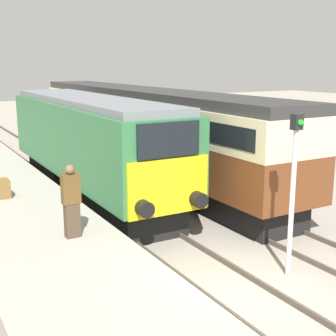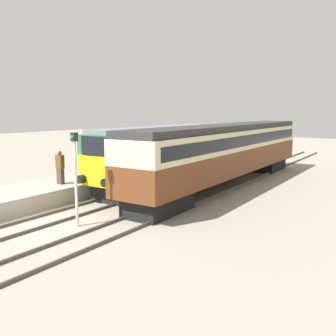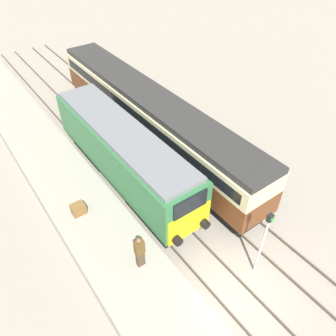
# 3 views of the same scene
# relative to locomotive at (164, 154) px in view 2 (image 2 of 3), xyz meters

# --- Properties ---
(ground_plane) EXTENTS (120.00, 120.00, 0.00)m
(ground_plane) POSITION_rel_locomotive_xyz_m (0.00, -9.58, -2.13)
(ground_plane) COLOR gray
(platform_left) EXTENTS (3.50, 50.00, 0.85)m
(platform_left) POSITION_rel_locomotive_xyz_m (-3.30, -1.58, -1.71)
(platform_left) COLOR #9E998C
(platform_left) RESTS_ON ground_plane
(rails_near_track) EXTENTS (1.51, 60.00, 0.14)m
(rails_near_track) POSITION_rel_locomotive_xyz_m (0.00, -4.58, -2.06)
(rails_near_track) COLOR #4C4238
(rails_near_track) RESTS_ON ground_plane
(rails_far_track) EXTENTS (1.50, 60.00, 0.14)m
(rails_far_track) POSITION_rel_locomotive_xyz_m (3.40, -4.58, -2.06)
(rails_far_track) COLOR #4C4238
(rails_far_track) RESTS_ON ground_plane
(locomotive) EXTENTS (2.70, 12.66, 3.86)m
(locomotive) POSITION_rel_locomotive_xyz_m (0.00, 0.00, 0.00)
(locomotive) COLOR black
(locomotive) RESTS_ON ground_plane
(passenger_carriage) EXTENTS (2.75, 20.17, 3.98)m
(passenger_carriage) POSITION_rel_locomotive_xyz_m (3.40, 2.43, 0.30)
(passenger_carriage) COLOR black
(passenger_carriage) RESTS_ON ground_plane
(person_on_platform) EXTENTS (0.44, 0.26, 1.85)m
(person_on_platform) POSITION_rel_locomotive_xyz_m (-2.74, -6.07, -0.35)
(person_on_platform) COLOR #473828
(person_on_platform) RESTS_ON platform_left
(signal_post) EXTENTS (0.24, 0.28, 3.96)m
(signal_post) POSITION_rel_locomotive_xyz_m (1.70, -9.06, 0.22)
(signal_post) COLOR silver
(signal_post) RESTS_ON ground_plane
(luggage_crate) EXTENTS (0.70, 0.56, 0.60)m
(luggage_crate) POSITION_rel_locomotive_xyz_m (-3.71, -1.55, -0.98)
(luggage_crate) COLOR brown
(luggage_crate) RESTS_ON platform_left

